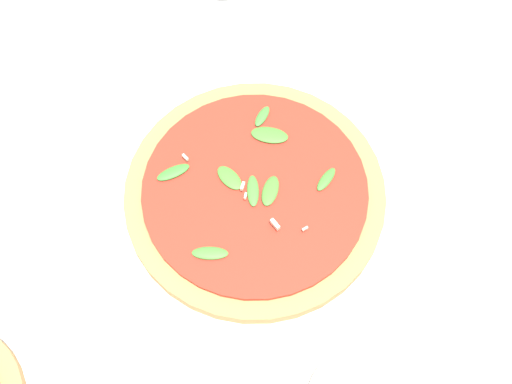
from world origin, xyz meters
name	(u,v)px	position (x,y,z in m)	size (l,w,h in m)	color
ground_plane	(281,233)	(0.00, 0.00, 0.00)	(6.00, 6.00, 0.00)	silver
pizza_arugula_main	(256,197)	(0.04, 0.03, 0.02)	(0.34, 0.34, 0.05)	white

